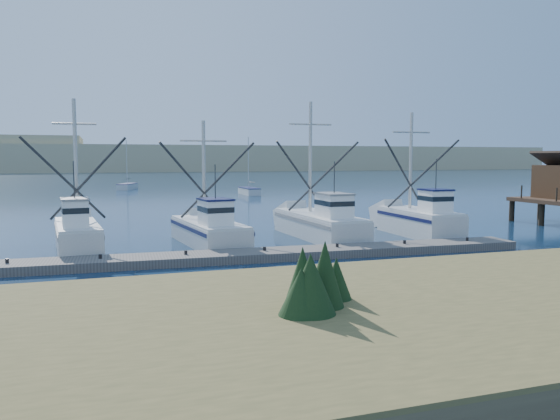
# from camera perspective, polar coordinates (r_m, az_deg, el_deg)

# --- Properties ---
(ground) EXTENTS (500.00, 500.00, 0.00)m
(ground) POSITION_cam_1_polar(r_m,az_deg,el_deg) (25.79, 13.76, -6.25)
(ground) COLOR #0D2439
(ground) RESTS_ON ground
(shore_bank) EXTENTS (40.00, 10.00, 1.60)m
(shore_bank) POSITION_cam_1_polar(r_m,az_deg,el_deg) (13.35, 7.20, -13.66)
(shore_bank) COLOR #4C422D
(shore_bank) RESTS_ON ground
(floating_dock) EXTENTS (32.96, 3.40, 0.44)m
(floating_dock) POSITION_cam_1_polar(r_m,az_deg,el_deg) (27.61, -5.67, -4.88)
(floating_dock) COLOR #605A56
(floating_dock) RESTS_ON ground
(dune_ridge) EXTENTS (360.00, 60.00, 10.00)m
(dune_ridge) POSITION_cam_1_polar(r_m,az_deg,el_deg) (231.77, -14.97, 5.24)
(dune_ridge) COLOR tan
(dune_ridge) RESTS_ON ground
(trawler_fleet) EXTENTS (31.44, 9.48, 8.90)m
(trawler_fleet) POSITION_cam_1_polar(r_m,az_deg,el_deg) (32.61, -5.94, -1.95)
(trawler_fleet) COLOR silver
(trawler_fleet) RESTS_ON ground
(sailboat_near) EXTENTS (1.79, 5.93, 8.10)m
(sailboat_near) POSITION_cam_1_polar(r_m,az_deg,el_deg) (77.25, -3.24, 1.99)
(sailboat_near) COLOR silver
(sailboat_near) RESTS_ON ground
(sailboat_far) EXTENTS (3.70, 6.42, 8.10)m
(sailboat_far) POSITION_cam_1_polar(r_m,az_deg,el_deg) (93.10, -15.65, 2.38)
(sailboat_far) COLOR silver
(sailboat_far) RESTS_ON ground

